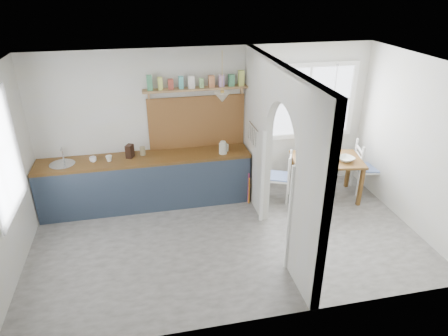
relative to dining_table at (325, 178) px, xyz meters
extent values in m
cube|color=#9A9691|center=(-1.97, -0.93, -0.37)|extent=(5.80, 3.20, 0.01)
cube|color=silver|center=(-1.97, -0.93, 2.23)|extent=(5.80, 3.20, 0.01)
cube|color=silver|center=(-1.97, 0.67, 0.93)|extent=(5.80, 0.01, 2.60)
cube|color=silver|center=(-1.97, -2.53, 0.93)|extent=(5.80, 0.01, 2.60)
cube|color=silver|center=(-4.87, -0.93, 0.93)|extent=(0.01, 3.20, 2.60)
cube|color=silver|center=(0.93, -0.93, 0.93)|extent=(0.01, 3.20, 2.60)
cube|color=silver|center=(-1.27, -2.13, 0.93)|extent=(0.12, 0.80, 2.60)
cube|color=silver|center=(-1.27, 0.07, 0.93)|extent=(0.12, 1.20, 2.60)
cube|color=silver|center=(-1.27, -1.13, 1.70)|extent=(0.12, 1.20, 1.05)
cube|color=brown|center=(-3.10, 0.37, 0.50)|extent=(3.50, 0.60, 0.05)
cube|color=#313C4D|center=(-3.10, 0.08, 0.05)|extent=(3.50, 0.03, 0.85)
cube|color=#371C11|center=(-3.10, 0.42, 0.05)|extent=(3.46, 0.45, 0.85)
cylinder|color=#BABBBD|center=(-4.40, 0.37, 0.52)|extent=(0.40, 0.40, 0.02)
cube|color=brown|center=(-2.17, 0.64, 0.98)|extent=(1.65, 0.03, 0.90)
cube|color=#A07846|center=(-2.17, 0.56, 1.58)|extent=(1.75, 0.20, 0.03)
cube|color=#31784A|center=(-2.92, 0.56, 1.68)|extent=(0.09, 0.09, 0.18)
cube|color=#BAC64E|center=(-2.75, 0.56, 1.68)|extent=(0.09, 0.09, 0.18)
cube|color=maroon|center=(-2.58, 0.56, 1.68)|extent=(0.09, 0.09, 0.18)
cube|color=teal|center=(-2.42, 0.56, 1.68)|extent=(0.09, 0.09, 0.18)
cube|color=beige|center=(-2.25, 0.56, 1.68)|extent=(0.09, 0.09, 0.18)
cube|color=#6DA259|center=(-2.09, 0.56, 1.68)|extent=(0.09, 0.09, 0.18)
cube|color=#BD6F3E|center=(-1.92, 0.56, 1.68)|extent=(0.09, 0.09, 0.18)
cube|color=#B485BC|center=(-1.76, 0.56, 1.68)|extent=(0.09, 0.09, 0.18)
cube|color=#31784A|center=(-1.59, 0.56, 1.68)|extent=(0.09, 0.09, 0.18)
cube|color=#BAC64E|center=(-1.43, 0.56, 1.68)|extent=(0.09, 0.09, 0.18)
cone|color=beige|center=(-1.82, 0.22, 1.51)|extent=(0.26, 0.26, 0.16)
cylinder|color=#BABBBD|center=(-1.36, -0.03, 1.08)|extent=(0.02, 0.50, 0.02)
imported|color=white|center=(-3.66, 0.33, 0.58)|extent=(0.12, 0.12, 0.09)
imported|color=white|center=(-3.92, 0.36, 0.57)|extent=(0.15, 0.15, 0.09)
cube|color=#371C11|center=(-3.33, 0.41, 0.64)|extent=(0.15, 0.17, 0.22)
cylinder|color=#8C7F58|center=(-3.12, 0.47, 0.60)|extent=(0.09, 0.09, 0.14)
cube|color=#AE3061|center=(-1.39, 0.07, -0.10)|extent=(0.02, 0.03, 0.58)
cube|color=#C0671B|center=(-1.39, 0.02, -0.12)|extent=(0.02, 0.03, 0.49)
imported|color=beige|center=(0.28, -0.15, 0.40)|extent=(0.34, 0.34, 0.07)
imported|color=#5D8457|center=(-0.18, -0.20, 0.41)|extent=(0.11, 0.11, 0.08)
cylinder|color=black|center=(-0.31, -0.10, 0.38)|extent=(0.24, 0.24, 0.02)
imported|color=#513A57|center=(0.13, 0.19, 0.47)|extent=(0.22, 0.22, 0.19)
camera|label=1|loc=(-3.07, -5.79, 3.26)|focal=32.00mm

